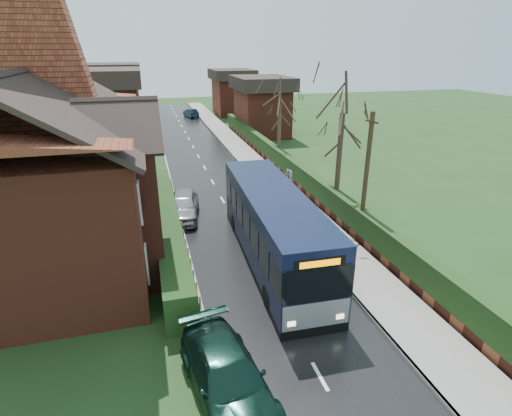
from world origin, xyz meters
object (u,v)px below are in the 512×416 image
object	(u,v)px
car_green	(227,376)
bus_stop_sign	(289,187)
car_silver	(183,206)
brick_house	(54,168)
telegraph_pole	(366,180)
bus	(273,228)

from	to	relation	value
car_green	bus_stop_sign	world-z (taller)	bus_stop_sign
car_silver	car_green	xyz separation A→B (m)	(-0.10, -13.73, -0.05)
brick_house	car_silver	world-z (taller)	brick_house
car_silver	telegraph_pole	distance (m)	10.68
car_silver	telegraph_pole	xyz separation A→B (m)	(8.60, -5.74, 2.67)
bus	telegraph_pole	bearing A→B (deg)	10.13
car_green	telegraph_pole	bearing A→B (deg)	34.01
bus	car_green	xyz separation A→B (m)	(-3.70, -7.29, -1.00)
car_silver	bus_stop_sign	bearing A→B (deg)	-7.04
bus	bus_stop_sign	bearing A→B (deg)	64.70
bus	car_green	distance (m)	8.23
brick_house	bus	distance (m)	10.47
brick_house	bus_stop_sign	bearing A→B (deg)	5.86
car_green	telegraph_pole	distance (m)	12.12
car_silver	bus	bearing A→B (deg)	-51.04
brick_house	telegraph_pole	world-z (taller)	brick_house
bus	telegraph_pole	distance (m)	5.33
bus	telegraph_pole	world-z (taller)	telegraph_pole
bus	bus_stop_sign	size ratio (longest dim) A/B	3.76
car_silver	bus_stop_sign	size ratio (longest dim) A/B	1.46
brick_house	bus_stop_sign	size ratio (longest dim) A/B	4.82
brick_house	bus_stop_sign	xyz separation A→B (m)	(11.93, 1.22, -2.38)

